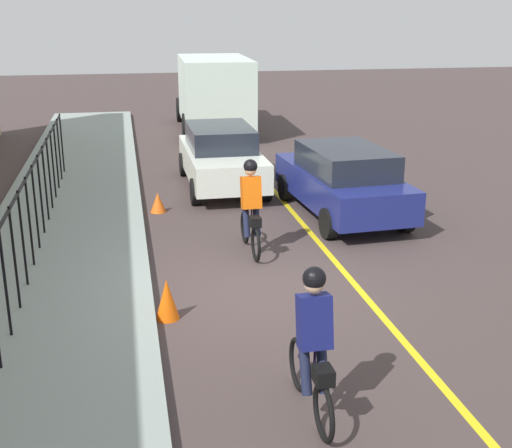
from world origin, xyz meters
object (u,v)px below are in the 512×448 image
Objects in this scene: cyclist_lead at (251,207)px; patrol_sedan at (343,180)px; traffic_cone_near at (167,299)px; traffic_cone_far at (158,202)px; cyclist_follow at (313,345)px; parked_sedan_rear at (221,156)px; box_truck_background at (213,90)px.

patrol_sedan is at bearing -51.38° from cyclist_lead.
traffic_cone_near is (-4.62, 4.24, -0.51)m from patrol_sedan.
traffic_cone_near is at bearing 178.19° from traffic_cone_far.
traffic_cone_far is (5.67, -0.18, -0.09)m from traffic_cone_near.
cyclist_follow is 0.41× the size of parked_sedan_rear.
cyclist_lead is at bearing 177.28° from box_truck_background.
box_truck_background is (11.53, 1.37, 0.73)m from patrol_sedan.
cyclist_follow is at bearing 156.02° from patrol_sedan.
traffic_cone_far is (8.55, 1.26, -0.68)m from cyclist_follow.
box_truck_background reaches higher than cyclist_follow.
patrol_sedan and parked_sedan_rear have the same top height.
parked_sedan_rear is 2.73m from traffic_cone_far.
parked_sedan_rear is at bearing -41.39° from traffic_cone_far.
cyclist_follow is at bearing -2.76° from parked_sedan_rear.
cyclist_lead is 2.87× the size of traffic_cone_near.
box_truck_background reaches higher than parked_sedan_rear.
cyclist_lead is 0.41× the size of patrol_sedan.
cyclist_lead is at bearing -2.02° from parked_sedan_rear.
traffic_cone_near reaches higher than traffic_cone_far.
cyclist_lead reaches higher than parked_sedan_rear.
cyclist_lead reaches higher than traffic_cone_far.
cyclist_lead is 3.54m from traffic_cone_far.
cyclist_lead is at bearing -34.42° from traffic_cone_near.
cyclist_lead is 0.41× the size of parked_sedan_rear.
cyclist_lead is 3.18m from traffic_cone_near.
patrol_sedan is 6.29m from traffic_cone_near.
cyclist_lead is 0.27× the size of box_truck_background.
parked_sedan_rear is at bearing -2.90° from cyclist_lead.
cyclist_follow is 3.28m from traffic_cone_near.
cyclist_follow is at bearing 177.63° from box_truck_background.
cyclist_lead is at bearing -4.33° from cyclist_follow.
box_truck_background is at bearing -5.21° from cyclist_follow.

